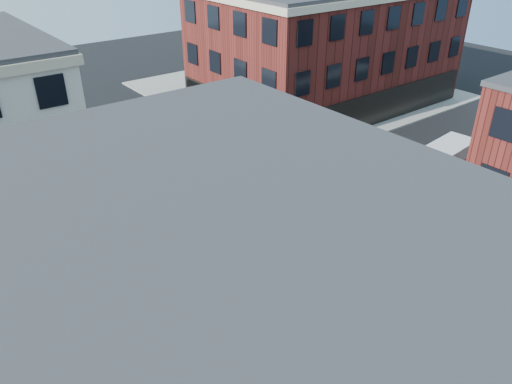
{
  "coord_description": "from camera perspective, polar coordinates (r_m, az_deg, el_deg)",
  "views": [
    {
      "loc": [
        -17.52,
        -21.17,
        17.97
      ],
      "look_at": [
        -0.48,
        0.86,
        2.5
      ],
      "focal_mm": 35.0,
      "sensor_mm": 36.0,
      "label": 1
    }
  ],
  "objects": [
    {
      "name": "signal_pole",
      "position": [
        23.56,
        -0.81,
        -10.86
      ],
      "size": [
        1.29,
        1.24,
        4.6
      ],
      "color": "black",
      "rests_on": "ground"
    },
    {
      "name": "sidewalk_ne",
      "position": [
        59.85,
        4.57,
        11.56
      ],
      "size": [
        30.0,
        30.0,
        0.15
      ],
      "primitive_type": "cube",
      "color": "gray",
      "rests_on": "ground"
    },
    {
      "name": "tree_near",
      "position": [
        42.64,
        1.07,
        8.72
      ],
      "size": [
        2.69,
        2.69,
        4.49
      ],
      "color": "black",
      "rests_on": "ground"
    },
    {
      "name": "tree_far",
      "position": [
        47.3,
        -3.55,
        10.38
      ],
      "size": [
        2.43,
        2.43,
        4.07
      ],
      "color": "black",
      "rests_on": "ground"
    },
    {
      "name": "box_truck",
      "position": [
        39.5,
        20.36,
        2.78
      ],
      "size": [
        7.32,
        2.91,
        3.24
      ],
      "rotation": [
        0.0,
        0.0,
        0.11
      ],
      "color": "silver",
      "rests_on": "ground"
    },
    {
      "name": "building_ne",
      "position": [
        54.5,
        8.06,
        16.09
      ],
      "size": [
        25.0,
        16.0,
        12.0
      ],
      "primitive_type": "cube",
      "color": "#431510",
      "rests_on": "ground"
    },
    {
      "name": "traffic_cone",
      "position": [
        26.4,
        -0.32,
        -12.74
      ],
      "size": [
        0.44,
        0.44,
        0.78
      ],
      "rotation": [
        0.0,
        0.0,
        -0.06
      ],
      "color": "#EE5A0A",
      "rests_on": "ground"
    },
    {
      "name": "ground",
      "position": [
        32.83,
        1.59,
        -4.15
      ],
      "size": [
        120.0,
        120.0,
        0.0
      ],
      "primitive_type": "plane",
      "color": "black",
      "rests_on": "ground"
    }
  ]
}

